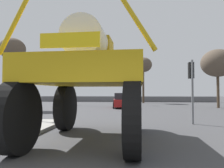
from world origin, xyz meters
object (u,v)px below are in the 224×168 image
at_px(oversize_sprayer, 90,80).
at_px(sedan_ahead, 122,101).
at_px(streetlight_far_left, 70,65).
at_px(traffic_signal_near_left, 29,73).
at_px(bare_tree_left, 12,51).
at_px(traffic_signal_far_left, 134,83).
at_px(traffic_signal_near_right, 191,77).
at_px(bare_tree_right, 218,63).
at_px(bare_tree_far_center, 143,65).

xyz_separation_m(oversize_sprayer, sedan_ahead, (0.46, 15.16, -1.32)).
xyz_separation_m(sedan_ahead, streetlight_far_left, (-6.72, 3.98, 4.34)).
xyz_separation_m(traffic_signal_near_left, streetlight_far_left, (-2.01, 14.89, 2.38)).
relative_size(sedan_ahead, bare_tree_left, 0.63).
distance_m(oversize_sprayer, traffic_signal_far_left, 19.86).
distance_m(traffic_signal_near_right, traffic_signal_far_left, 15.74).
bearing_deg(oversize_sprayer, traffic_signal_near_left, 47.30).
relative_size(sedan_ahead, streetlight_far_left, 0.46).
distance_m(sedan_ahead, bare_tree_left, 11.68).
xyz_separation_m(traffic_signal_far_left, bare_tree_left, (-11.59, -7.56, 2.82)).
distance_m(traffic_signal_near_right, streetlight_far_left, 18.54).
xyz_separation_m(bare_tree_right, bare_tree_far_center, (-7.06, 8.90, 0.95)).
bearing_deg(bare_tree_far_center, bare_tree_left, -136.21).
bearing_deg(bare_tree_far_center, traffic_signal_near_left, -110.04).
distance_m(oversize_sprayer, bare_tree_right, 18.94).
bearing_deg(bare_tree_far_center, oversize_sprayer, -97.38).
bearing_deg(oversize_sprayer, traffic_signal_far_left, -2.95).
relative_size(traffic_signal_far_left, streetlight_far_left, 0.40).
relative_size(oversize_sprayer, sedan_ahead, 1.36).
xyz_separation_m(traffic_signal_near_left, bare_tree_far_center, (7.43, 20.38, 2.84)).
height_order(oversize_sprayer, bare_tree_right, bare_tree_right).
height_order(oversize_sprayer, traffic_signal_near_right, oversize_sprayer).
bearing_deg(traffic_signal_near_right, traffic_signal_far_left, 99.72).
xyz_separation_m(bare_tree_left, bare_tree_right, (20.01, 3.52, -0.96)).
height_order(oversize_sprayer, bare_tree_far_center, bare_tree_far_center).
distance_m(sedan_ahead, bare_tree_right, 10.53).
bearing_deg(bare_tree_right, bare_tree_far_center, 128.40).
bearing_deg(traffic_signal_far_left, bare_tree_far_center, 74.29).
bearing_deg(bare_tree_right, traffic_signal_near_left, -141.61).
bearing_deg(sedan_ahead, bare_tree_left, 101.68).
bearing_deg(traffic_signal_far_left, streetlight_far_left, -175.55).
bearing_deg(traffic_signal_far_left, bare_tree_right, -25.60).
bearing_deg(bare_tree_left, traffic_signal_far_left, 33.11).
height_order(sedan_ahead, traffic_signal_near_left, traffic_signal_near_left).
relative_size(oversize_sprayer, streetlight_far_left, 0.62).
bearing_deg(oversize_sprayer, streetlight_far_left, 20.43).
relative_size(streetlight_far_left, bare_tree_far_center, 1.37).
xyz_separation_m(traffic_signal_near_left, traffic_signal_near_right, (8.72, 0.01, -0.30)).
bearing_deg(traffic_signal_near_right, bare_tree_left, 150.83).
distance_m(traffic_signal_near_right, bare_tree_far_center, 20.66).
height_order(sedan_ahead, bare_tree_far_center, bare_tree_far_center).
distance_m(sedan_ahead, traffic_signal_far_left, 5.20).
height_order(traffic_signal_near_right, streetlight_far_left, streetlight_far_left).
bearing_deg(streetlight_far_left, bare_tree_far_center, 30.18).
height_order(sedan_ahead, bare_tree_right, bare_tree_right).
bearing_deg(bare_tree_left, traffic_signal_near_left, -55.23).
relative_size(traffic_signal_near_left, traffic_signal_far_left, 0.99).
bearing_deg(oversize_sprayer, sedan_ahead, 0.57).
distance_m(streetlight_far_left, bare_tree_left, 7.78).
bearing_deg(traffic_signal_near_left, bare_tree_right, 38.39).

